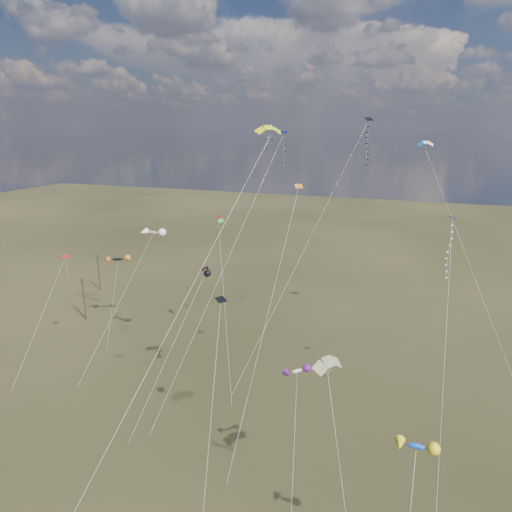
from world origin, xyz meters
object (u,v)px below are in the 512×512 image
(utility_pole_near, at_px, (84,298))
(parafoil_yellow, at_px, (267,131))
(diamond_black_high, at_px, (360,157))
(novelty_black_orange, at_px, (118,259))
(utility_pole_far, at_px, (99,272))

(utility_pole_near, relative_size, parafoil_yellow, 0.23)
(utility_pole_near, height_order, diamond_black_high, diamond_black_high)
(parafoil_yellow, height_order, novelty_black_orange, parafoil_yellow)
(parafoil_yellow, relative_size, novelty_black_orange, 2.66)
(utility_pole_near, bearing_deg, diamond_black_high, 2.66)
(diamond_black_high, xyz_separation_m, novelty_black_orange, (-39.39, -2.31, -17.86))
(utility_pole_far, distance_m, parafoil_yellow, 69.77)
(utility_pole_near, bearing_deg, novelty_black_orange, -0.66)
(utility_pole_near, xyz_separation_m, utility_pole_far, (-8.00, 14.00, 0.00))
(parafoil_yellow, bearing_deg, diamond_black_high, 79.85)
(utility_pole_far, bearing_deg, novelty_black_orange, -40.87)
(diamond_black_high, bearing_deg, parafoil_yellow, -100.15)
(diamond_black_high, height_order, novelty_black_orange, diamond_black_high)
(utility_pole_far, bearing_deg, utility_pole_near, -60.26)
(utility_pole_far, xyz_separation_m, novelty_black_orange, (16.29, -14.10, 8.28))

